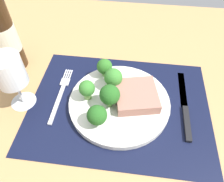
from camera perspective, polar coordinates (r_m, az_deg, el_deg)
ground_plane at (r=58.56cm, az=1.88°, el=-4.59°), size 140.00×110.00×3.00cm
placemat at (r=57.23cm, az=1.92°, el=-3.62°), size 46.70×35.24×0.30cm
plate at (r=56.47cm, az=1.95°, el=-3.04°), size 26.04×26.04×1.60cm
steak at (r=55.41cm, az=6.41°, el=-1.20°), size 12.43×12.47×2.77cm
broccoli_back_left at (r=54.48cm, az=-6.52°, el=0.89°), size 4.12×4.12×5.68cm
broccoli_near_steak at (r=56.33cm, az=0.33°, el=3.54°), size 4.84×4.84×5.99cm
broccoli_center at (r=51.70cm, az=-0.61°, el=-1.04°), size 5.03×5.03×6.70cm
broccoli_front_edge at (r=59.80cm, az=-1.99°, el=6.40°), size 4.28×4.28×5.39cm
broccoli_near_fork at (r=49.29cm, az=-3.98°, el=-6.39°), size 4.71×4.71×5.71cm
fork at (r=60.65cm, az=-13.33°, el=-0.68°), size 2.40×19.20×0.50cm
knife at (r=58.96cm, az=18.70°, el=-4.43°), size 1.80×23.00×0.80cm
wine_bottle at (r=67.75cm, az=-27.06°, el=13.38°), size 7.73×7.73×31.41cm
wine_glass at (r=55.27cm, az=-25.30°, el=4.15°), size 7.24×7.24×15.26cm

